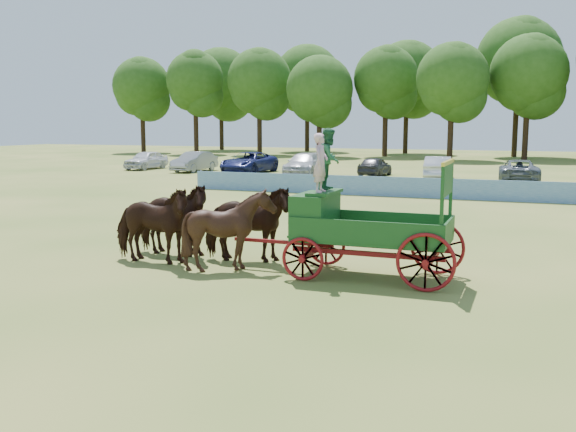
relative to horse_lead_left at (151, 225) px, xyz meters
The scene contains 9 objects.
ground 5.32m from the horse_lead_left, ahead, with size 160.00×160.00×0.00m, color #A09048.
horse_lead_left is the anchor object (origin of this frame).
horse_lead_right 1.10m from the horse_lead_left, 90.00° to the left, with size 1.17×2.57×2.17m, color #31190D.
horse_wheel_left 2.40m from the horse_lead_left, ahead, with size 1.75×1.97×2.17m, color #31190D.
horse_wheel_right 2.64m from the horse_lead_left, 24.62° to the left, with size 1.17×2.57×2.17m, color #31190D.
farm_dray 5.42m from the horse_lead_left, ahead, with size 6.00×2.00×3.74m.
sponsor_banner 19.02m from the horse_lead_left, 77.31° to the left, with size 26.00×0.08×1.05m, color #1D599E.
parked_cars 31.02m from the horse_lead_left, 78.43° to the left, with size 56.90×7.02×1.63m.
treeline 62.39m from the horse_lead_left, 84.00° to the left, with size 95.60×23.07×15.74m.
Camera 1 is at (4.63, -15.53, 3.87)m, focal length 40.00 mm.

